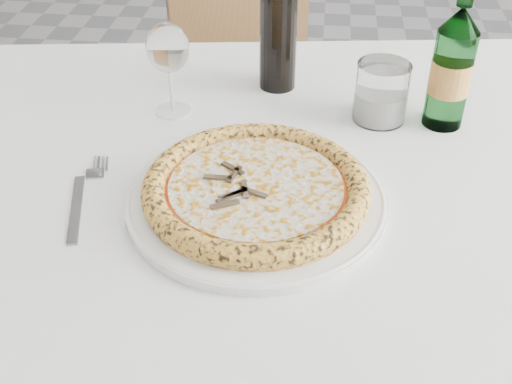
# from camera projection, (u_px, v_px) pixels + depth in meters

# --- Properties ---
(dining_table) EXTENTS (1.66, 1.11, 0.76)m
(dining_table) POSITION_uv_depth(u_px,v_px,m) (263.00, 206.00, 1.03)
(dining_table) COLOR brown
(dining_table) RESTS_ON floor
(chair_far) EXTENTS (0.52, 0.53, 0.93)m
(chair_far) POSITION_uv_depth(u_px,v_px,m) (251.00, 66.00, 1.76)
(chair_far) COLOR brown
(chair_far) RESTS_ON floor
(plate) EXTENTS (0.36, 0.36, 0.02)m
(plate) POSITION_uv_depth(u_px,v_px,m) (256.00, 198.00, 0.89)
(plate) COLOR white
(plate) RESTS_ON dining_table
(pizza) EXTENTS (0.32, 0.32, 0.03)m
(pizza) POSITION_uv_depth(u_px,v_px,m) (256.00, 188.00, 0.88)
(pizza) COLOR #ECB051
(pizza) RESTS_ON plate
(fork) EXTENTS (0.05, 0.22, 0.00)m
(fork) POSITION_uv_depth(u_px,v_px,m) (82.00, 197.00, 0.91)
(fork) COLOR slate
(fork) RESTS_ON dining_table
(wine_glass) EXTENTS (0.07, 0.07, 0.16)m
(wine_glass) POSITION_uv_depth(u_px,v_px,m) (168.00, 50.00, 1.04)
(wine_glass) COLOR silver
(wine_glass) RESTS_ON dining_table
(tumbler) EXTENTS (0.09, 0.09, 0.10)m
(tumbler) POSITION_uv_depth(u_px,v_px,m) (381.00, 96.00, 1.06)
(tumbler) COLOR white
(tumbler) RESTS_ON dining_table
(beer_bottle) EXTENTS (0.07, 0.07, 0.25)m
(beer_bottle) POSITION_uv_depth(u_px,v_px,m) (452.00, 68.00, 1.02)
(beer_bottle) COLOR #4D8957
(beer_bottle) RESTS_ON dining_table
(wine_bottle) EXTENTS (0.07, 0.07, 0.27)m
(wine_bottle) POSITION_uv_depth(u_px,v_px,m) (278.00, 26.00, 1.12)
(wine_bottle) COLOR black
(wine_bottle) RESTS_ON dining_table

